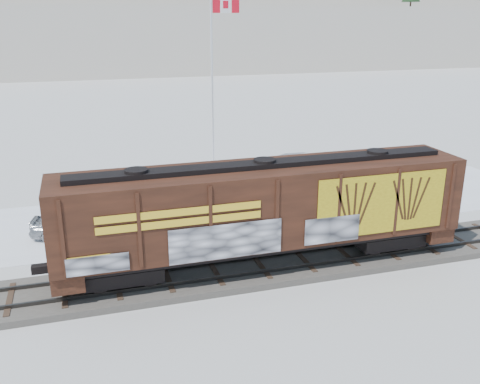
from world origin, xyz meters
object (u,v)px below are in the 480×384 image
object	(u,v)px
flagpole	(214,112)
car_dark	(304,193)
hopper_railcar	(264,208)
car_white	(281,202)
car_silver	(73,224)

from	to	relation	value
flagpole	car_dark	distance (m)	9.04
hopper_railcar	car_white	distance (m)	7.00
car_silver	car_white	size ratio (longest dim) A/B	0.85
car_dark	car_white	bearing A→B (deg)	119.33
flagpole	car_silver	world-z (taller)	flagpole
car_silver	car_white	world-z (taller)	car_white
flagpole	car_white	xyz separation A→B (m)	(1.49, -8.68, -3.56)
hopper_railcar	car_white	bearing A→B (deg)	62.56
flagpole	car_dark	size ratio (longest dim) A/B	2.19
car_white	car_silver	bearing A→B (deg)	87.18
hopper_railcar	car_white	world-z (taller)	hopper_railcar
flagpole	car_silver	xyz separation A→B (m)	(-9.34, -8.45, -3.66)
flagpole	car_silver	bearing A→B (deg)	-137.85
hopper_railcar	car_dark	bearing A→B (deg)	54.98
hopper_railcar	car_dark	distance (m)	8.79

